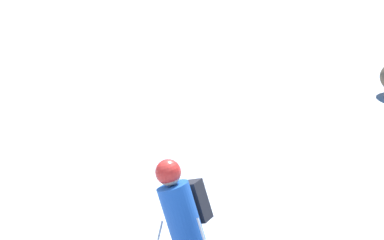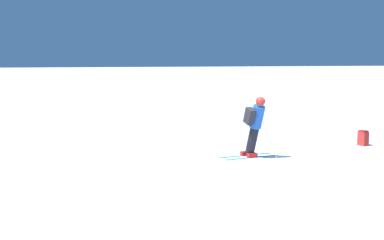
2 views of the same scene
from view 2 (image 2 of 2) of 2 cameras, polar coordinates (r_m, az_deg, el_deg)
The scene contains 3 objects.
ground_plane at distance 14.89m, azimuth 7.14°, elevation -4.39°, with size 300.00×300.00×0.00m, color white.
skier at distance 15.09m, azimuth 6.72°, elevation -0.40°, with size 1.47×1.80×1.82m.
spare_backpack at distance 18.22m, azimuth 17.79°, elevation -1.85°, with size 0.34×0.28×0.50m.
Camera 2 is at (-13.37, 5.89, 2.84)m, focal length 50.00 mm.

